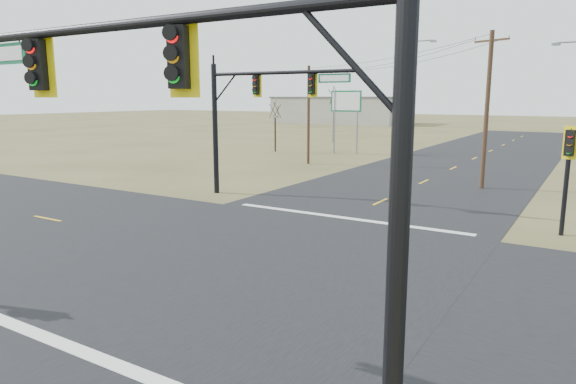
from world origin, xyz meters
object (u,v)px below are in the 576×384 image
(bare_tree_b, at_px, (334,95))
(pedestal_signal_ne, at_px, (569,157))
(utility_pole_far, at_px, (309,113))
(highway_sign, at_px, (346,109))
(mast_arm_near, at_px, (199,109))
(mast_arm_far, at_px, (254,102))
(bare_tree_a, at_px, (275,109))
(streetlight_c, at_px, (407,90))
(utility_pole_near, at_px, (487,108))

(bare_tree_b, bearing_deg, pedestal_signal_ne, -51.33)
(utility_pole_far, xyz_separation_m, highway_sign, (-0.82, 9.21, 0.11))
(mast_arm_near, bearing_deg, pedestal_signal_ne, 56.94)
(mast_arm_near, relative_size, mast_arm_far, 1.17)
(pedestal_signal_ne, distance_m, bare_tree_b, 44.83)
(highway_sign, height_order, bare_tree_a, highway_sign)
(mast_arm_near, height_order, streetlight_c, streetlight_c)
(mast_arm_far, distance_m, utility_pole_far, 15.65)
(bare_tree_a, relative_size, bare_tree_b, 0.76)
(pedestal_signal_ne, bearing_deg, highway_sign, 150.26)
(utility_pole_far, height_order, highway_sign, utility_pole_far)
(utility_pole_far, distance_m, highway_sign, 9.25)
(mast_arm_far, distance_m, highway_sign, 24.73)
(mast_arm_far, relative_size, bare_tree_b, 1.26)
(pedestal_signal_ne, xyz_separation_m, highway_sign, (-21.31, 24.23, 1.15))
(mast_arm_near, height_order, utility_pole_near, utility_pole_near)
(utility_pole_near, bearing_deg, bare_tree_b, 132.58)
(mast_arm_far, bearing_deg, utility_pole_far, 111.25)
(mast_arm_near, xyz_separation_m, bare_tree_b, (-23.16, 51.81, 0.46))
(highway_sign, xyz_separation_m, bare_tree_a, (-7.13, -2.17, -0.01))
(utility_pole_far, bearing_deg, streetlight_c, 71.46)
(utility_pole_near, height_order, highway_sign, utility_pole_near)
(highway_sign, bearing_deg, mast_arm_far, -75.09)
(utility_pole_far, relative_size, bare_tree_a, 1.47)
(pedestal_signal_ne, bearing_deg, utility_pole_far, 162.69)
(streetlight_c, distance_m, bare_tree_b, 13.78)
(mast_arm_far, bearing_deg, bare_tree_a, 123.50)
(mast_arm_far, bearing_deg, pedestal_signal_ne, 2.58)
(mast_arm_near, xyz_separation_m, mast_arm_far, (-10.86, 17.04, -0.06))
(utility_pole_far, bearing_deg, mast_arm_far, -71.97)
(utility_pole_near, height_order, bare_tree_b, utility_pole_near)
(utility_pole_far, height_order, bare_tree_a, utility_pole_far)
(highway_sign, bearing_deg, bare_tree_a, -161.42)
(mast_arm_far, bearing_deg, bare_tree_b, 112.71)
(mast_arm_near, height_order, utility_pole_far, utility_pole_far)
(mast_arm_near, height_order, bare_tree_a, mast_arm_near)
(utility_pole_far, relative_size, streetlight_c, 0.73)
(utility_pole_far, distance_m, bare_tree_b, 21.33)
(utility_pole_near, relative_size, utility_pole_far, 1.16)
(highway_sign, distance_m, streetlight_c, 6.42)
(utility_pole_far, bearing_deg, bare_tree_b, 110.55)
(mast_arm_far, relative_size, pedestal_signal_ne, 2.04)
(streetlight_c, bearing_deg, mast_arm_near, -88.56)
(bare_tree_b, bearing_deg, utility_pole_near, -47.42)
(mast_arm_near, xyz_separation_m, streetlight_c, (-11.45, 44.56, 0.87))
(bare_tree_b, bearing_deg, mast_arm_near, -65.91)
(mast_arm_far, height_order, pedestal_signal_ne, mast_arm_far)
(utility_pole_far, bearing_deg, highway_sign, 95.06)
(bare_tree_b, bearing_deg, mast_arm_far, -70.51)
(utility_pole_far, bearing_deg, pedestal_signal_ne, -36.24)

